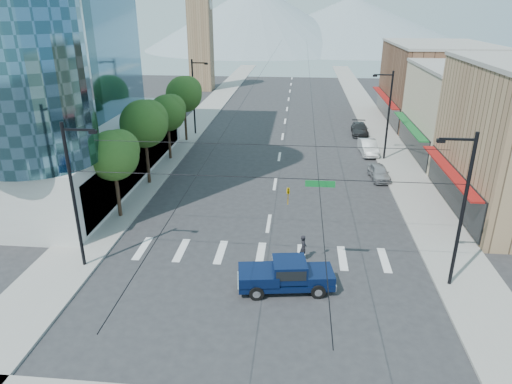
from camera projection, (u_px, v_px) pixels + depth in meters
The scene contains 20 objects.
ground at pixel (262, 267), 27.89m from camera, with size 160.00×160.00×0.00m, color #28282B.
sidewalk_left at pixel (202, 116), 65.77m from camera, with size 4.00×120.00×0.15m, color gray.
sidewalk_right at pixel (372, 119), 63.62m from camera, with size 4.00×120.00×0.15m, color gray.
shop_mid at pixel (477, 114), 46.50m from camera, with size 12.00×14.00×9.00m, color tan.
shop_far at pixel (436, 84), 61.04m from camera, with size 12.00×18.00×10.00m, color brown.
clock_tower at pixel (200, 30), 82.42m from camera, with size 4.80×4.80×20.40m.
mountain_left at pixel (256, 17), 163.19m from camera, with size 80.00×80.00×22.00m, color gray.
mountain_right at pixel (352, 22), 170.03m from camera, with size 90.00×90.00×18.00m, color gray.
tree_near at pixel (115, 154), 32.60m from camera, with size 3.65×3.64×6.71m.
tree_midnear at pixel (146, 122), 38.81m from camera, with size 4.09×4.09×7.52m.
tree_midfar at pixel (169, 112), 45.49m from camera, with size 3.65×3.64×6.71m.
tree_far at pixel (185, 93), 51.71m from camera, with size 4.09×4.09×7.52m.
signal_rig at pixel (264, 204), 25.19m from camera, with size 21.80×0.20×9.00m.
lamp_pole_nw at pixel (195, 94), 54.59m from camera, with size 2.00×0.25×9.00m.
lamp_pole_ne at pixel (387, 112), 45.32m from camera, with size 2.00×0.25×9.00m.
pickup_truck at pixel (285, 275), 25.33m from camera, with size 5.59×2.68×1.82m.
pedestrian at pixel (303, 248), 28.37m from camera, with size 0.62×0.40×1.69m, color black.
parked_car_near at pixel (379, 172), 41.69m from camera, with size 1.57×3.90×1.33m, color #9D9CA1.
parked_car_mid at pixel (368, 147), 48.76m from camera, with size 1.60×4.59×1.51m, color silver.
parked_car_far at pixel (360, 129), 56.14m from camera, with size 1.95×4.80×1.39m, color #28282A.
Camera 1 is at (1.97, -23.99, 14.81)m, focal length 32.00 mm.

